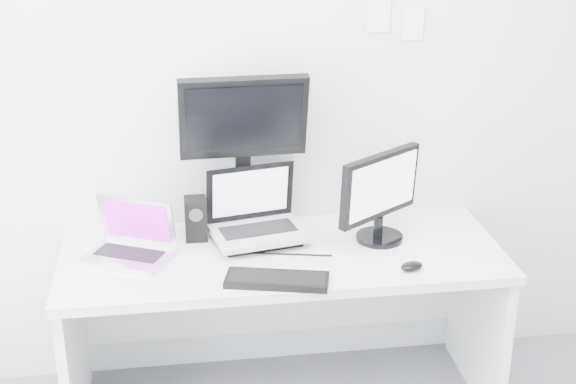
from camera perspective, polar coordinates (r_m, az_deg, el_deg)
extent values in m
plane|color=#B9BBBD|center=(3.47, -1.19, 7.62)|extent=(3.60, 0.00, 3.60)
cube|color=silver|center=(3.53, -0.37, -9.51)|extent=(1.80, 0.70, 0.73)
cube|color=silver|center=(3.31, -11.21, -2.70)|extent=(0.40, 0.37, 0.25)
cube|color=black|center=(3.46, -6.43, -1.86)|extent=(0.10, 0.10, 0.18)
cube|color=#ADB0B4|center=(3.37, -2.04, -1.10)|extent=(0.43, 0.36, 0.32)
cube|color=black|center=(3.42, -3.11, 2.75)|extent=(0.53, 0.21, 0.71)
cube|color=black|center=(3.41, 6.50, -0.28)|extent=(0.47, 0.41, 0.40)
cube|color=black|center=(3.11, -0.77, -6.13)|extent=(0.41, 0.23, 0.03)
ellipsoid|color=black|center=(3.24, 8.58, -5.12)|extent=(0.11, 0.09, 0.03)
cube|color=white|center=(3.49, 6.31, 12.10)|extent=(0.10, 0.00, 0.14)
cube|color=white|center=(3.54, 8.68, 11.46)|extent=(0.09, 0.00, 0.13)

